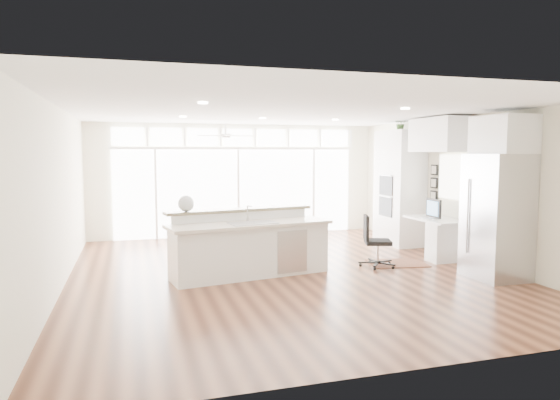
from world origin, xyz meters
name	(u,v)px	position (x,y,z in m)	size (l,w,h in m)	color
floor	(286,272)	(0.00, 0.00, -0.01)	(7.00, 8.00, 0.02)	#442215
ceiling	(286,111)	(0.00, 0.00, 2.70)	(7.00, 8.00, 0.02)	white
wall_back	(237,180)	(0.00, 4.00, 1.35)	(7.00, 0.04, 2.70)	white
wall_front	(417,227)	(0.00, -4.00, 1.35)	(7.00, 0.04, 2.70)	white
wall_left	(59,198)	(-3.50, 0.00, 1.35)	(0.04, 8.00, 2.70)	white
wall_right	(464,188)	(3.50, 0.00, 1.35)	(0.04, 8.00, 2.70)	white
glass_wall	(238,192)	(0.00, 3.94, 1.05)	(5.80, 0.06, 2.08)	white
transom_row	(238,137)	(0.00, 3.94, 2.38)	(5.90, 0.06, 0.40)	white
desk_window	(453,177)	(3.46, 0.30, 1.55)	(0.04, 0.85, 0.85)	white
ceiling_fan	(226,131)	(-0.50, 2.80, 2.48)	(1.16, 1.16, 0.32)	white
recessed_lights	(283,113)	(0.00, 0.20, 2.68)	(3.40, 3.00, 0.02)	white
oven_cabinet	(399,188)	(3.17, 1.80, 1.25)	(0.64, 1.20, 2.50)	white
desk_nook	(436,238)	(3.13, 0.30, 0.38)	(0.72, 1.30, 0.76)	white
upper_cabinets	(441,135)	(3.17, 0.30, 2.35)	(0.64, 1.30, 0.64)	white
refrigerator	(497,217)	(3.11, -1.35, 1.00)	(0.76, 0.90, 2.00)	#B5B5BA
fridge_cabinet	(503,135)	(3.17, -1.35, 2.30)	(0.64, 0.90, 0.60)	white
framed_photos	(434,183)	(3.46, 0.92, 1.40)	(0.06, 0.22, 0.80)	black
kitchen_island	(250,243)	(-0.64, -0.07, 0.53)	(2.69, 1.01, 1.07)	white
rug	(397,263)	(2.14, 0.03, 0.01)	(1.00, 0.73, 0.01)	#3C1D13
office_chair	(378,241)	(1.67, -0.10, 0.45)	(0.47, 0.44, 0.91)	black
fishbowl	(186,203)	(-1.64, 0.16, 1.20)	(0.26, 0.26, 0.26)	silver
monitor	(434,208)	(3.05, 0.30, 0.96)	(0.08, 0.47, 0.40)	black
keyboard	(426,218)	(2.88, 0.30, 0.77)	(0.11, 0.30, 0.01)	silver
potted_plant	(401,125)	(3.17, 1.80, 2.62)	(0.28, 0.31, 0.24)	#345725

